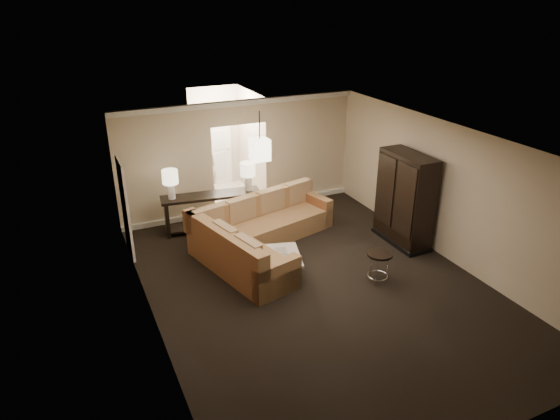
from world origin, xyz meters
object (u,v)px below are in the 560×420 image
armoire (404,201)px  drink_table (379,261)px  console_table (212,208)px  coffee_table (275,264)px  person (207,164)px  sectional_sofa (259,234)px

armoire → drink_table: (-1.42, -1.16, -0.54)m
armoire → console_table: bearing=146.8°
coffee_table → person: 4.71m
console_table → drink_table: (2.19, -3.52, -0.09)m
person → coffee_table: bearing=70.1°
drink_table → console_table: bearing=121.9°
coffee_table → sectional_sofa: bearing=85.5°
armoire → drink_table: bearing=-140.8°
sectional_sofa → drink_table: 2.63m
sectional_sofa → armoire: size_ratio=1.71×
console_table → person: (0.60, 2.24, 0.32)m
console_table → person: size_ratio=1.37×
sectional_sofa → person: size_ratio=2.06×
armoire → person: (-3.01, 4.60, -0.13)m
sectional_sofa → coffee_table: (-0.08, -0.98, -0.19)m
console_table → coffee_table: bearing=-70.5°
sectional_sofa → console_table: 1.56m
person → drink_table: bearing=86.7°
drink_table → person: 5.99m
coffee_table → console_table: (-0.50, 2.43, 0.32)m
drink_table → person: (-1.59, 5.76, 0.42)m
armoire → sectional_sofa: bearing=163.1°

